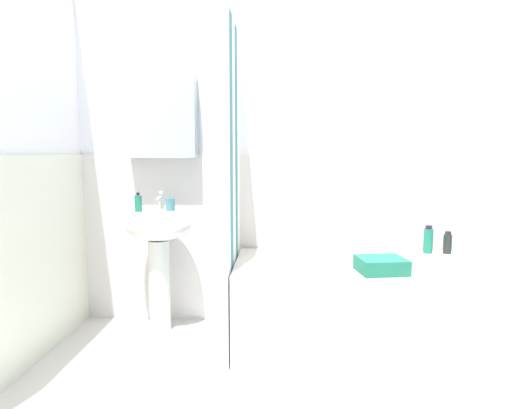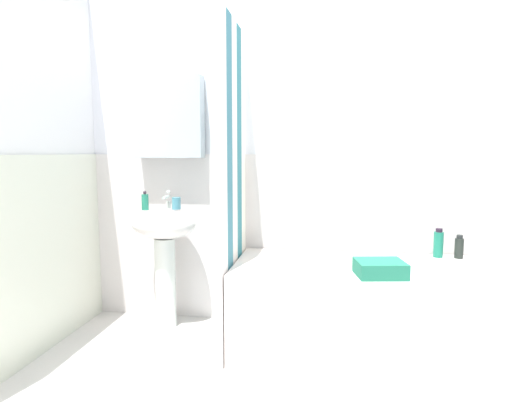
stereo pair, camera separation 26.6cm
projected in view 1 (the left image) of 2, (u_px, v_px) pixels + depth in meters
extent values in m
cube|color=white|center=(299.00, 154.00, 3.06)|extent=(3.60, 0.05, 2.40)
cube|color=silver|center=(298.00, 240.00, 3.10)|extent=(3.60, 0.02, 1.20)
cube|color=silver|center=(161.00, 117.00, 2.98)|extent=(0.48, 0.12, 0.56)
cube|color=silver|center=(10.00, 270.00, 2.29)|extent=(0.02, 1.81, 1.20)
cylinder|color=silver|center=(160.00, 286.00, 2.97)|extent=(0.14, 0.14, 0.63)
ellipsoid|color=white|center=(158.00, 226.00, 2.92)|extent=(0.44, 0.34, 0.20)
cylinder|color=silver|center=(161.00, 205.00, 3.00)|extent=(0.03, 0.03, 0.05)
cylinder|color=silver|center=(159.00, 198.00, 2.95)|extent=(0.02, 0.10, 0.02)
sphere|color=silver|center=(161.00, 193.00, 2.99)|extent=(0.03, 0.03, 0.03)
cylinder|color=#22795E|center=(138.00, 203.00, 2.87)|extent=(0.05, 0.05, 0.11)
sphere|color=#2E222D|center=(138.00, 194.00, 2.87)|extent=(0.02, 0.02, 0.02)
cylinder|color=teal|center=(170.00, 204.00, 2.93)|extent=(0.06, 0.06, 0.08)
cube|color=silver|center=(356.00, 304.00, 2.73)|extent=(1.50, 0.73, 0.54)
cube|color=white|center=(228.00, 192.00, 2.40)|extent=(0.01, 0.15, 2.00)
cube|color=teal|center=(231.00, 189.00, 2.54)|extent=(0.01, 0.15, 2.00)
cube|color=white|center=(233.00, 187.00, 2.69)|extent=(0.01, 0.15, 2.00)
cube|color=#2B717F|center=(236.00, 186.00, 2.83)|extent=(0.01, 0.15, 2.00)
cube|color=white|center=(238.00, 184.00, 2.98)|extent=(0.01, 0.15, 2.00)
cylinder|color=#242B27|center=(447.00, 244.00, 2.93)|extent=(0.05, 0.05, 0.13)
cylinder|color=#242829|center=(448.00, 233.00, 2.92)|extent=(0.04, 0.04, 0.02)
cylinder|color=#1B765D|center=(428.00, 241.00, 2.95)|extent=(0.06, 0.06, 0.16)
cylinder|color=#2B1D2E|center=(429.00, 227.00, 2.94)|extent=(0.04, 0.04, 0.02)
cube|color=#23765B|center=(381.00, 265.00, 2.47)|extent=(0.29, 0.26, 0.09)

